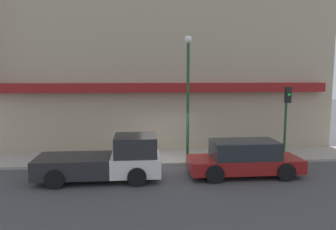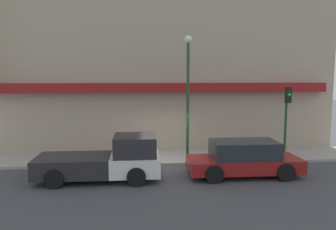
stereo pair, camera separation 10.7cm
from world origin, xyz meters
The scene contains 8 objects.
ground_plane centered at (0.00, 0.00, 0.00)m, with size 80.00×80.00×0.00m, color #424244.
sidewalk centered at (0.00, 1.39, 0.07)m, with size 36.00×2.77×0.14m.
building centered at (-0.01, 4.26, 5.76)m, with size 19.80×3.80×11.55m.
pickup_truck centered at (-2.67, -1.79, 0.81)m, with size 5.08×2.17×1.85m.
parked_car centered at (3.18, -1.79, 0.75)m, with size 4.83×2.02×1.53m.
fire_hydrant centered at (-0.58, 0.72, 0.48)m, with size 0.19×0.19×0.69m.
street_lamp centered at (1.04, 0.41, 3.89)m, with size 0.36×0.36×6.08m.
traffic_light centered at (6.08, 0.46, 2.64)m, with size 0.28×0.42×3.64m.
Camera 1 is at (-1.41, -15.28, 4.36)m, focal length 35.00 mm.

